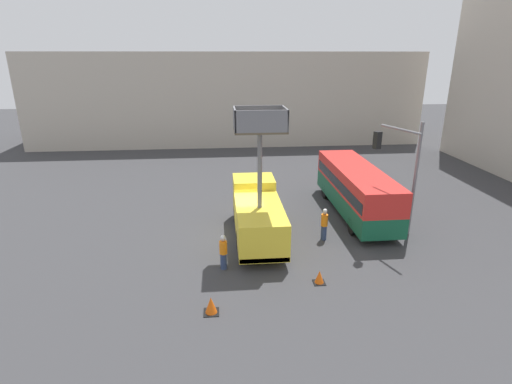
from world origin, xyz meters
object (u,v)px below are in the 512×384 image
traffic_cone_near_truck (319,277)px  traffic_cone_mid_road (211,306)px  road_worker_near_truck (223,252)px  utility_truck (257,211)px  city_bus (356,187)px  road_worker_directing (324,224)px  traffic_light_pole (403,163)px

traffic_cone_near_truck → traffic_cone_mid_road: bearing=-160.0°
road_worker_near_truck → traffic_cone_mid_road: size_ratio=2.51×
utility_truck → city_bus: 7.42m
road_worker_near_truck → traffic_cone_mid_road: bearing=125.4°
road_worker_near_truck → traffic_cone_near_truck: road_worker_near_truck is taller
utility_truck → traffic_cone_near_truck: bearing=-64.7°
utility_truck → traffic_cone_mid_road: bearing=-110.3°
utility_truck → traffic_cone_mid_road: size_ratio=10.44×
utility_truck → traffic_cone_mid_road: utility_truck is taller
utility_truck → road_worker_directing: bearing=-9.2°
utility_truck → road_worker_near_truck: 3.96m
road_worker_near_truck → traffic_light_pole: bearing=-119.9°
road_worker_directing → traffic_cone_mid_road: 8.90m
traffic_light_pole → road_worker_near_truck: (-9.93, -2.77, -3.48)m
city_bus → traffic_cone_mid_road: (-9.29, -9.96, -1.49)m
road_worker_directing → city_bus: bearing=-123.9°
utility_truck → traffic_cone_near_truck: (2.40, -5.07, -1.35)m
traffic_light_pole → traffic_cone_mid_road: (-10.49, -6.29, -4.05)m
road_worker_near_truck → road_worker_directing: size_ratio=0.97×
city_bus → traffic_cone_mid_road: 13.70m
utility_truck → road_worker_directing: size_ratio=4.02×
utility_truck → road_worker_directing: (3.74, -0.60, -0.70)m
city_bus → road_worker_near_truck: 10.88m
road_worker_near_truck → traffic_cone_near_truck: size_ratio=2.88×
traffic_cone_near_truck → traffic_light_pole: bearing=39.0°
utility_truck → city_bus: size_ratio=0.75×
city_bus → traffic_light_pole: traffic_light_pole is taller
traffic_cone_mid_road → utility_truck: bearing=69.7°
city_bus → road_worker_near_truck: city_bus is taller
utility_truck → traffic_cone_near_truck: size_ratio=11.98×
city_bus → traffic_cone_near_truck: 9.37m
traffic_cone_near_truck → traffic_cone_mid_road: size_ratio=0.87×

